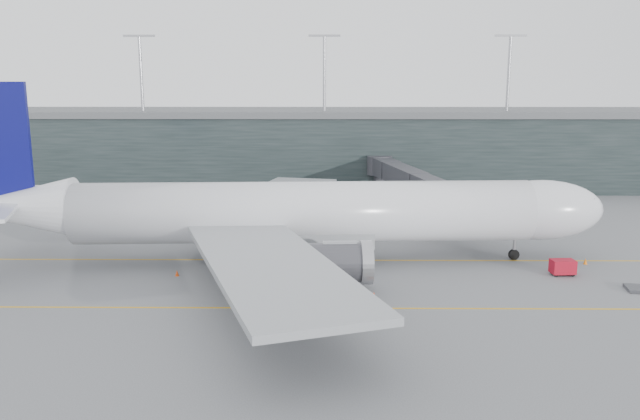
{
  "coord_description": "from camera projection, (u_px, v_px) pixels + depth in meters",
  "views": [
    {
      "loc": [
        5.37,
        -73.26,
        19.36
      ],
      "look_at": [
        4.68,
        -4.0,
        5.88
      ],
      "focal_mm": 35.0,
      "sensor_mm": 36.0,
      "label": 1
    }
  ],
  "objects": [
    {
      "name": "ground",
      "position": [
        282.0,
        251.0,
        75.66
      ],
      "size": [
        320.0,
        320.0,
        0.0
      ],
      "primitive_type": "plane",
      "color": "#55555A",
      "rests_on": "ground"
    },
    {
      "name": "taxiline_a",
      "position": [
        279.0,
        260.0,
        71.73
      ],
      "size": [
        160.0,
        0.25,
        0.02
      ],
      "primitive_type": "cube",
      "color": "#CD9413",
      "rests_on": "ground"
    },
    {
      "name": "taxiline_b",
      "position": [
        266.0,
        308.0,
        56.03
      ],
      "size": [
        160.0,
        0.25,
        0.02
      ],
      "primitive_type": "cube",
      "color": "#CD9413",
      "rests_on": "ground"
    },
    {
      "name": "taxiline_lead_main",
      "position": [
        324.0,
        218.0,
        95.24
      ],
      "size": [
        0.25,
        60.0,
        0.02
      ],
      "primitive_type": "cube",
      "color": "#CD9413",
      "rests_on": "ground"
    },
    {
      "name": "terminal",
      "position": [
        301.0,
        146.0,
        131.13
      ],
      "size": [
        240.0,
        36.0,
        29.0
      ],
      "color": "black",
      "rests_on": "ground"
    },
    {
      "name": "main_aircraft",
      "position": [
        299.0,
        214.0,
        69.75
      ],
      "size": [
        71.74,
        67.37,
        20.12
      ],
      "rotation": [
        0.0,
        0.0,
        0.05
      ],
      "color": "silver",
      "rests_on": "ground"
    },
    {
      "name": "jet_bridge",
      "position": [
        409.0,
        176.0,
        100.32
      ],
      "size": [
        12.31,
        48.26,
        7.39
      ],
      "rotation": [
        0.0,
        0.0,
        0.18
      ],
      "color": "#2F2F35",
      "rests_on": "ground"
    },
    {
      "name": "gse_cart",
      "position": [
        563.0,
        267.0,
        65.75
      ],
      "size": [
        2.53,
        1.7,
        1.66
      ],
      "rotation": [
        0.0,
        0.0,
        0.06
      ],
      "color": "maroon",
      "rests_on": "ground"
    },
    {
      "name": "uld_a",
      "position": [
        245.0,
        223.0,
        86.39
      ],
      "size": [
        2.78,
        2.5,
        2.08
      ],
      "rotation": [
        0.0,
        0.0,
        -0.35
      ],
      "color": "#3E3D43",
      "rests_on": "ground"
    },
    {
      "name": "uld_b",
      "position": [
        261.0,
        225.0,
        86.07
      ],
      "size": [
        2.24,
        1.94,
        1.77
      ],
      "rotation": [
        0.0,
        0.0,
        -0.22
      ],
      "color": "#3E3D43",
      "rests_on": "ground"
    },
    {
      "name": "uld_c",
      "position": [
        295.0,
        226.0,
        84.87
      ],
      "size": [
        2.1,
        1.68,
        1.9
      ],
      "rotation": [
        0.0,
        0.0,
        -0.01
      ],
      "color": "#3E3D43",
      "rests_on": "ground"
    },
    {
      "name": "cone_nose",
      "position": [
        585.0,
        261.0,
        69.93
      ],
      "size": [
        0.44,
        0.44,
        0.7
      ],
      "primitive_type": "cone",
      "color": "orange",
      "rests_on": "ground"
    },
    {
      "name": "cone_wing_stbd",
      "position": [
        374.0,
        296.0,
        58.16
      ],
      "size": [
        0.47,
        0.47,
        0.75
      ],
      "primitive_type": "cone",
      "color": "#F9420D",
      "rests_on": "ground"
    },
    {
      "name": "cone_wing_port",
      "position": [
        345.0,
        229.0,
        86.12
      ],
      "size": [
        0.45,
        0.45,
        0.72
      ],
      "primitive_type": "cone",
      "color": "orange",
      "rests_on": "ground"
    },
    {
      "name": "cone_tail",
      "position": [
        177.0,
        273.0,
        65.53
      ],
      "size": [
        0.41,
        0.41,
        0.65
      ],
      "primitive_type": "cone",
      "color": "#D4400B",
      "rests_on": "ground"
    }
  ]
}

